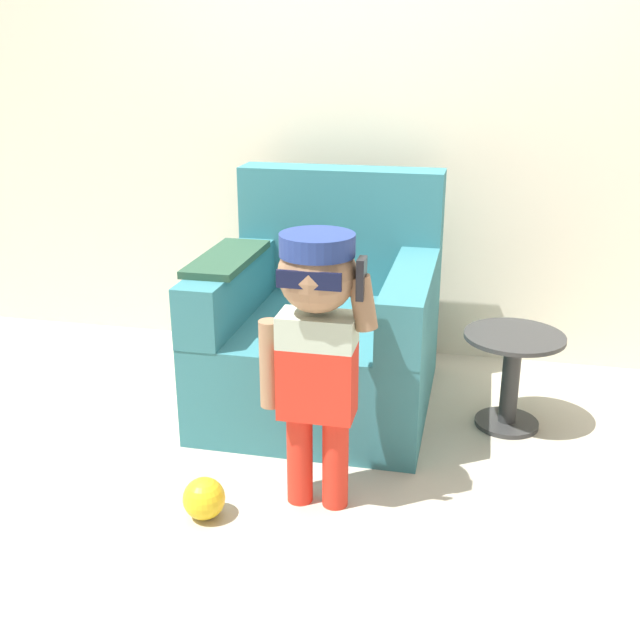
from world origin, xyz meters
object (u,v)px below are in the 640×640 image
side_table (511,371)px  toy_ball (204,498)px  person_child (317,331)px  armchair (325,327)px

side_table → toy_ball: size_ratio=2.84×
side_table → toy_ball: (-1.01, -0.90, -0.18)m
person_child → side_table: 1.06m
armchair → toy_ball: bearing=-101.4°
person_child → armchair: bearing=100.4°
armchair → toy_ball: (-0.20, -1.00, -0.27)m
toy_ball → side_table: bearing=41.7°
person_child → toy_ball: size_ratio=6.68×
armchair → person_child: (0.15, -0.83, 0.30)m
person_child → toy_ball: person_child is taller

